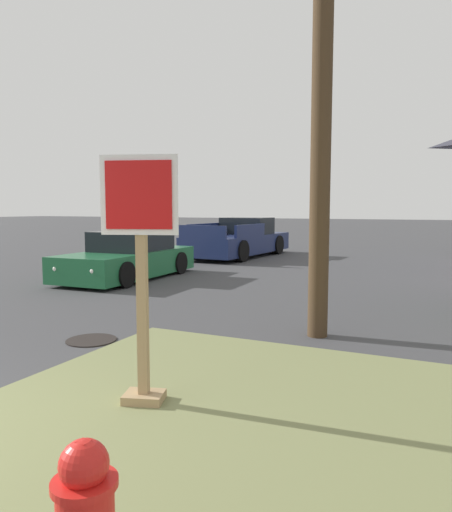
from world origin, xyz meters
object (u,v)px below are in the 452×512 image
(stop_sign, at_px, (142,286))
(manhole_cover, at_px, (91,340))
(parked_sedan_green, at_px, (129,258))
(utility_pole, at_px, (323,17))
(pickup_truck_navy, at_px, (239,240))

(stop_sign, distance_m, manhole_cover, 2.86)
(manhole_cover, relative_size, parked_sedan_green, 0.16)
(utility_pole, bearing_deg, parked_sedan_green, 148.89)
(stop_sign, relative_size, utility_pole, 0.26)
(stop_sign, xyz_separation_m, manhole_cover, (-2.03, 1.65, -1.16))
(parked_sedan_green, height_order, utility_pole, utility_pole)
(parked_sedan_green, height_order, pickup_truck_navy, pickup_truck_navy)
(pickup_truck_navy, height_order, utility_pole, utility_pole)
(manhole_cover, bearing_deg, pickup_truck_navy, 103.68)
(parked_sedan_green, bearing_deg, manhole_cover, -58.45)
(parked_sedan_green, xyz_separation_m, utility_pole, (6.05, -3.65, 3.93))
(manhole_cover, xyz_separation_m, pickup_truck_navy, (-2.88, 11.81, 0.61))
(pickup_truck_navy, bearing_deg, manhole_cover, -76.32)
(manhole_cover, height_order, utility_pole, utility_pole)
(manhole_cover, bearing_deg, utility_pole, 29.63)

